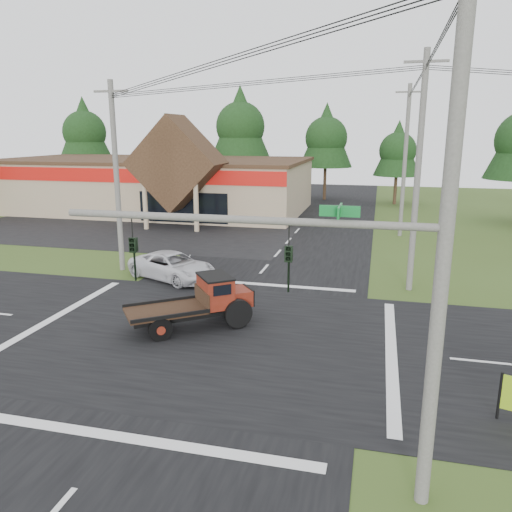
% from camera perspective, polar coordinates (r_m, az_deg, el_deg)
% --- Properties ---
extents(ground, '(120.00, 120.00, 0.00)m').
position_cam_1_polar(ground, '(19.96, -5.56, -8.98)').
color(ground, '#384D1B').
rests_on(ground, ground).
extents(road_ns, '(12.00, 120.00, 0.02)m').
position_cam_1_polar(road_ns, '(19.96, -5.56, -8.95)').
color(road_ns, black).
rests_on(road_ns, ground).
extents(road_ew, '(120.00, 12.00, 0.02)m').
position_cam_1_polar(road_ew, '(19.96, -5.56, -8.95)').
color(road_ew, black).
rests_on(road_ew, ground).
extents(parking_apron, '(28.00, 14.00, 0.02)m').
position_cam_1_polar(parking_apron, '(42.28, -15.06, 2.91)').
color(parking_apron, black).
rests_on(parking_apron, ground).
extents(cvs_building, '(30.40, 18.20, 9.19)m').
position_cam_1_polar(cvs_building, '(52.00, -11.33, 8.18)').
color(cvs_building, tan).
rests_on(cvs_building, ground).
extents(traffic_signal_mast, '(8.12, 0.24, 7.00)m').
position_cam_1_polar(traffic_signal_mast, '(10.37, 10.89, -5.02)').
color(traffic_signal_mast, '#595651').
rests_on(traffic_signal_mast, ground).
extents(utility_pole_nr, '(2.00, 0.30, 11.00)m').
position_cam_1_polar(utility_pole_nr, '(10.12, 20.75, 0.98)').
color(utility_pole_nr, '#595651').
rests_on(utility_pole_nr, ground).
extents(utility_pole_nw, '(2.00, 0.30, 10.50)m').
position_cam_1_polar(utility_pole_nw, '(29.13, -15.66, 8.77)').
color(utility_pole_nw, '#595651').
rests_on(utility_pole_nw, ground).
extents(utility_pole_ne, '(2.00, 0.30, 11.50)m').
position_cam_1_polar(utility_pole_ne, '(25.45, 18.01, 9.07)').
color(utility_pole_ne, '#595651').
rests_on(utility_pole_ne, ground).
extents(utility_pole_n, '(2.00, 0.30, 11.20)m').
position_cam_1_polar(utility_pole_n, '(39.41, 16.66, 10.44)').
color(utility_pole_n, '#595651').
rests_on(utility_pole_n, ground).
extents(tree_row_a, '(6.72, 6.72, 12.12)m').
position_cam_1_polar(tree_row_a, '(67.80, -19.03, 13.45)').
color(tree_row_a, '#332316').
rests_on(tree_row_a, ground).
extents(tree_row_b, '(5.60, 5.60, 10.10)m').
position_cam_1_polar(tree_row_b, '(64.86, -10.30, 12.79)').
color(tree_row_b, '#332316').
rests_on(tree_row_b, ground).
extents(tree_row_c, '(7.28, 7.28, 13.13)m').
position_cam_1_polar(tree_row_c, '(60.54, -1.80, 14.84)').
color(tree_row_c, '#332316').
rests_on(tree_row_c, ground).
extents(tree_row_d, '(6.16, 6.16, 11.11)m').
position_cam_1_polar(tree_row_d, '(59.64, 8.04, 13.44)').
color(tree_row_d, '#332316').
rests_on(tree_row_d, ground).
extents(tree_row_e, '(5.04, 5.04, 9.09)m').
position_cam_1_polar(tree_row_e, '(57.37, 15.91, 11.70)').
color(tree_row_e, '#332316').
rests_on(tree_row_e, ground).
extents(antique_flatbed_truck, '(5.26, 4.65, 2.14)m').
position_cam_1_polar(antique_flatbed_truck, '(20.39, -7.38, -5.32)').
color(antique_flatbed_truck, '#591A0C').
rests_on(antique_flatbed_truck, ground).
extents(white_pickup, '(5.71, 4.26, 1.44)m').
position_cam_1_polar(white_pickup, '(27.38, -9.49, -1.14)').
color(white_pickup, silver).
rests_on(white_pickup, ground).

